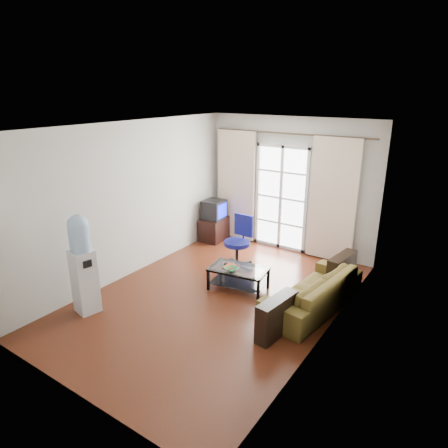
{
  "coord_description": "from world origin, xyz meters",
  "views": [
    {
      "loc": [
        3.3,
        -4.64,
        3.2
      ],
      "look_at": [
        -0.08,
        0.35,
        1.15
      ],
      "focal_mm": 32.0,
      "sensor_mm": 36.0,
      "label": 1
    }
  ],
  "objects_px": {
    "tv_stand": "(215,228)",
    "water_cooler": "(83,262)",
    "coffee_table": "(238,276)",
    "crt_tv": "(213,209)",
    "sofa": "(313,291)",
    "task_chair": "(238,252)"
  },
  "relations": [
    {
      "from": "sofa",
      "to": "task_chair",
      "type": "height_order",
      "value": "task_chair"
    },
    {
      "from": "coffee_table",
      "to": "crt_tv",
      "type": "height_order",
      "value": "crt_tv"
    },
    {
      "from": "tv_stand",
      "to": "water_cooler",
      "type": "xyz_separation_m",
      "value": [
        0.16,
        -3.55,
        0.55
      ]
    },
    {
      "from": "tv_stand",
      "to": "water_cooler",
      "type": "height_order",
      "value": "water_cooler"
    },
    {
      "from": "coffee_table",
      "to": "crt_tv",
      "type": "distance_m",
      "value": 2.39
    },
    {
      "from": "task_chair",
      "to": "tv_stand",
      "type": "bearing_deg",
      "value": 144.41
    },
    {
      "from": "crt_tv",
      "to": "sofa",
      "type": "bearing_deg",
      "value": -30.71
    },
    {
      "from": "coffee_table",
      "to": "crt_tv",
      "type": "xyz_separation_m",
      "value": [
        -1.68,
        1.64,
        0.46
      ]
    },
    {
      "from": "crt_tv",
      "to": "task_chair",
      "type": "height_order",
      "value": "task_chair"
    },
    {
      "from": "tv_stand",
      "to": "crt_tv",
      "type": "distance_m",
      "value": 0.46
    },
    {
      "from": "sofa",
      "to": "tv_stand",
      "type": "distance_m",
      "value": 3.31
    },
    {
      "from": "water_cooler",
      "to": "crt_tv",
      "type": "bearing_deg",
      "value": 104.63
    },
    {
      "from": "coffee_table",
      "to": "water_cooler",
      "type": "height_order",
      "value": "water_cooler"
    },
    {
      "from": "tv_stand",
      "to": "task_chair",
      "type": "bearing_deg",
      "value": -42.46
    },
    {
      "from": "sofa",
      "to": "task_chair",
      "type": "relative_size",
      "value": 2.02
    },
    {
      "from": "coffee_table",
      "to": "water_cooler",
      "type": "distance_m",
      "value": 2.47
    },
    {
      "from": "sofa",
      "to": "crt_tv",
      "type": "distance_m",
      "value": 3.31
    },
    {
      "from": "task_chair",
      "to": "water_cooler",
      "type": "distance_m",
      "value": 2.85
    },
    {
      "from": "coffee_table",
      "to": "water_cooler",
      "type": "relative_size",
      "value": 0.67
    },
    {
      "from": "coffee_table",
      "to": "water_cooler",
      "type": "xyz_separation_m",
      "value": [
        -1.52,
        -1.86,
        0.55
      ]
    },
    {
      "from": "sofa",
      "to": "water_cooler",
      "type": "xyz_separation_m",
      "value": [
        -2.77,
        -2.0,
        0.52
      ]
    },
    {
      "from": "sofa",
      "to": "water_cooler",
      "type": "relative_size",
      "value": 1.31
    }
  ]
}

